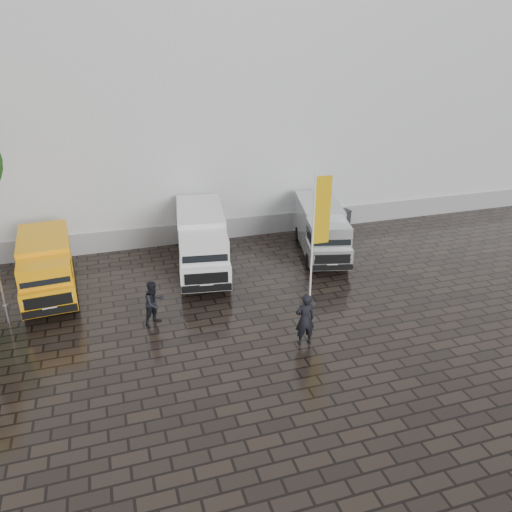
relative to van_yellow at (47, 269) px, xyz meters
The scene contains 10 objects.
ground 9.83m from the van_yellow, 24.99° to the right, with size 120.00×120.00×0.00m, color black.
exhibition_hall 16.81m from the van_yellow, 47.57° to the left, with size 44.00×16.00×12.00m, color silver.
hall_plinth 11.52m from the van_yellow, 19.40° to the left, with size 44.00×0.15×1.00m, color gray.
van_yellow is the anchor object (origin of this frame).
van_white 6.22m from the van_yellow, ahead, with size 1.95×5.84×2.53m, color white, non-canonical shape.
van_silver 11.82m from the van_yellow, ahead, with size 1.77×5.32×2.30m, color #B6B9BB, non-canonical shape.
flagpole 10.49m from the van_yellow, 21.51° to the right, with size 0.88×0.50×5.19m.
wheelie_bin 14.83m from the van_yellow, 13.24° to the left, with size 0.60×0.60×0.99m, color black.
person_front 10.28m from the van_yellow, 36.92° to the right, with size 0.67×0.44×1.84m, color black.
person_tent 5.01m from the van_yellow, 42.82° to the right, with size 0.80×0.62×1.64m, color black.
Camera 1 is at (-6.36, -14.95, 9.36)m, focal length 35.00 mm.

